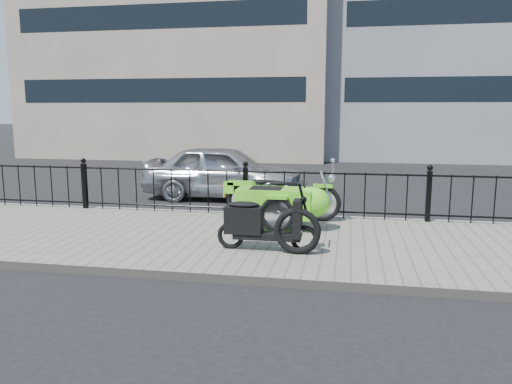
% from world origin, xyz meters
% --- Properties ---
extents(ground, '(120.00, 120.00, 0.00)m').
position_xyz_m(ground, '(0.00, 0.00, 0.00)').
color(ground, black).
rests_on(ground, ground).
extents(sidewalk, '(30.00, 3.80, 0.12)m').
position_xyz_m(sidewalk, '(0.00, -0.50, 0.06)').
color(sidewalk, '#6C675B').
rests_on(sidewalk, ground).
extents(curb, '(30.00, 0.10, 0.12)m').
position_xyz_m(curb, '(0.00, 1.44, 0.06)').
color(curb, gray).
rests_on(curb, ground).
extents(iron_fence, '(14.11, 0.11, 1.08)m').
position_xyz_m(iron_fence, '(0.00, 1.30, 0.59)').
color(iron_fence, black).
rests_on(iron_fence, sidewalk).
extents(building_tan, '(14.00, 8.01, 12.00)m').
position_xyz_m(building_tan, '(-6.00, 15.99, 6.00)').
color(building_tan, tan).
rests_on(building_tan, ground).
extents(motorcycle_sidecar, '(2.28, 1.48, 0.98)m').
position_xyz_m(motorcycle_sidecar, '(0.93, 0.34, 0.59)').
color(motorcycle_sidecar, black).
rests_on(motorcycle_sidecar, sidewalk).
extents(scooter, '(1.53, 0.45, 1.04)m').
position_xyz_m(scooter, '(0.74, -1.19, 0.52)').
color(scooter, black).
rests_on(scooter, sidewalk).
extents(spare_tire, '(0.69, 0.12, 0.69)m').
position_xyz_m(spare_tire, '(1.31, -1.30, 0.46)').
color(spare_tire, black).
rests_on(spare_tire, sidewalk).
extents(sedan_car, '(3.96, 1.62, 1.35)m').
position_xyz_m(sedan_car, '(-1.03, 3.61, 0.67)').
color(sedan_car, '#AFB1B7').
rests_on(sedan_car, ground).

